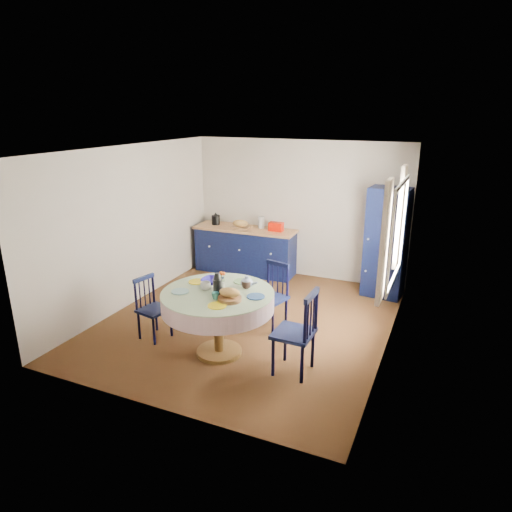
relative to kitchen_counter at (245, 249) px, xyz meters
The scene contains 17 objects.
floor 2.22m from the kitchen_counter, 64.34° to the right, with size 4.50×4.50×0.00m, color black.
ceiling 2.99m from the kitchen_counter, 64.34° to the right, with size 4.50×4.50×0.00m, color white.
wall_back 1.27m from the kitchen_counter, 17.09° to the left, with size 4.00×0.02×2.50m, color beige.
wall_left 2.37m from the kitchen_counter, 118.36° to the right, with size 0.02×4.50×2.50m, color beige.
wall_right 3.62m from the kitchen_counter, 33.68° to the right, with size 0.02×4.50×2.50m, color beige.
window 3.51m from the kitchen_counter, 29.84° to the right, with size 0.10×1.74×1.45m.
kitchen_counter is the anchor object (origin of this frame).
pantry_cabinet 2.64m from the kitchen_counter, ahead, with size 0.68×0.52×1.83m.
dining_table 3.13m from the kitchen_counter, 71.17° to the right, with size 1.40×1.40×1.13m.
chair_left 2.91m from the kitchen_counter, 90.88° to the right, with size 0.44×0.45×0.86m.
chair_far 2.36m from the kitchen_counter, 55.88° to the right, with size 0.51×0.50×0.95m.
chair_right 3.60m from the kitchen_counter, 55.30° to the right, with size 0.46×0.48×1.05m.
mug_a 3.09m from the kitchen_counter, 74.29° to the right, with size 0.13×0.13×0.10m, color silver.
mug_b 3.36m from the kitchen_counter, 71.12° to the right, with size 0.09×0.09×0.08m, color #377D76.
mug_c 3.01m from the kitchen_counter, 64.73° to the right, with size 0.13×0.13×0.10m, color black.
mug_d 2.74m from the kitchen_counter, 72.03° to the right, with size 0.10×0.10×0.10m, color silver.
cobalt_bowl 2.86m from the kitchen_counter, 73.73° to the right, with size 0.27×0.27×0.07m, color navy.
Camera 1 is at (2.59, -5.57, 3.01)m, focal length 32.00 mm.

